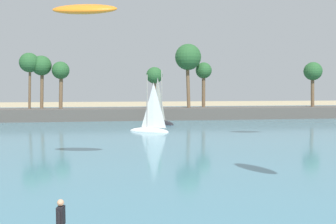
{
  "coord_description": "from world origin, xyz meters",
  "views": [
    {
      "loc": [
        -3.46,
        -6.3,
        5.1
      ],
      "look_at": [
        -0.88,
        11.3,
        3.97
      ],
      "focal_mm": 43.07,
      "sensor_mm": 36.0,
      "label": 1
    }
  ],
  "objects_px": {
    "sailboat_mid_bay": "(150,126)",
    "person_at_waterline": "(61,224)",
    "kite_aloft_low_near_shore": "(85,9)",
    "sailboat_near_shore": "(160,119)"
  },
  "relations": [
    {
      "from": "sailboat_mid_bay",
      "to": "kite_aloft_low_near_shore",
      "type": "relative_size",
      "value": 1.74
    },
    {
      "from": "sailboat_mid_bay",
      "to": "person_at_waterline",
      "type": "bearing_deg",
      "value": -100.56
    },
    {
      "from": "person_at_waterline",
      "to": "sailboat_mid_bay",
      "type": "relative_size",
      "value": 0.24
    },
    {
      "from": "person_at_waterline",
      "to": "kite_aloft_low_near_shore",
      "type": "distance_m",
      "value": 15.16
    },
    {
      "from": "person_at_waterline",
      "to": "sailboat_near_shore",
      "type": "height_order",
      "value": "sailboat_near_shore"
    },
    {
      "from": "person_at_waterline",
      "to": "sailboat_mid_bay",
      "type": "xyz_separation_m",
      "value": [
        6.0,
        32.21,
        -0.22
      ]
    },
    {
      "from": "person_at_waterline",
      "to": "sailboat_near_shore",
      "type": "relative_size",
      "value": 0.21
    },
    {
      "from": "sailboat_near_shore",
      "to": "sailboat_mid_bay",
      "type": "distance_m",
      "value": 9.63
    },
    {
      "from": "sailboat_near_shore",
      "to": "kite_aloft_low_near_shore",
      "type": "relative_size",
      "value": 1.99
    },
    {
      "from": "kite_aloft_low_near_shore",
      "to": "sailboat_mid_bay",
      "type": "bearing_deg",
      "value": -93.78
    }
  ]
}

